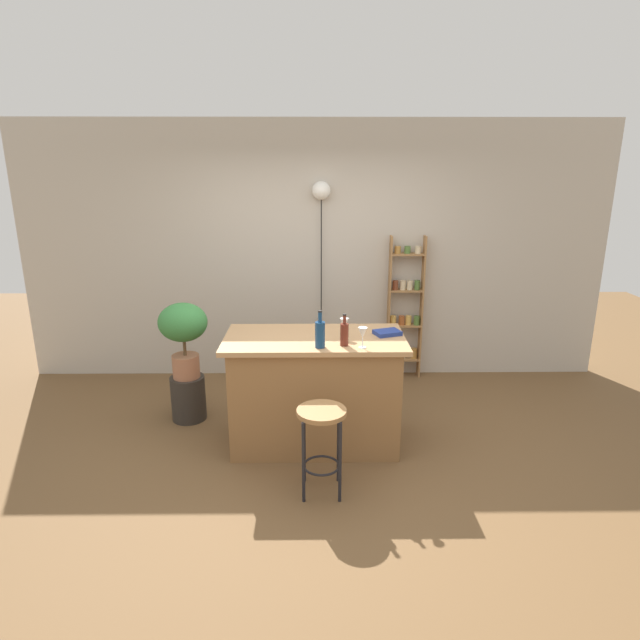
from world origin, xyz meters
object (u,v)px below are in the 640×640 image
(potted_plant, at_px, (183,330))
(wine_glass_left, at_px, (362,333))
(wine_glass_center, at_px, (344,324))
(plant_stool, at_px, (188,398))
(bottle_olive_oil, at_px, (320,334))
(bar_stool, at_px, (321,430))
(cookbook, at_px, (387,333))
(pendant_globe_light, at_px, (321,194))
(spice_shelf, at_px, (405,309))
(bottle_sauce_amber, at_px, (344,334))

(potted_plant, relative_size, wine_glass_left, 4.33)
(wine_glass_center, bearing_deg, plant_stool, 161.86)
(potted_plant, height_order, bottle_olive_oil, bottle_olive_oil)
(bar_stool, relative_size, potted_plant, 0.93)
(wine_glass_center, bearing_deg, wine_glass_left, -63.38)
(bar_stool, distance_m, cookbook, 1.08)
(bottle_olive_oil, bearing_deg, potted_plant, 149.90)
(pendant_globe_light, bearing_deg, plant_stool, -139.42)
(potted_plant, height_order, wine_glass_center, potted_plant)
(spice_shelf, distance_m, bottle_olive_oil, 2.04)
(bottle_sauce_amber, bearing_deg, potted_plant, 154.83)
(bottle_sauce_amber, distance_m, wine_glass_center, 0.20)
(pendant_globe_light, bearing_deg, bottle_sauce_amber, -84.88)
(spice_shelf, relative_size, pendant_globe_light, 0.74)
(pendant_globe_light, bearing_deg, bottle_olive_oil, -91.05)
(potted_plant, bearing_deg, bar_stool, -43.74)
(bottle_sauce_amber, bearing_deg, plant_stool, 154.83)
(cookbook, bearing_deg, pendant_globe_light, 90.10)
(bar_stool, distance_m, plant_stool, 1.74)
(bar_stool, bearing_deg, cookbook, 54.68)
(cookbook, height_order, pendant_globe_light, pendant_globe_light)
(plant_stool, bearing_deg, bar_stool, -43.74)
(bottle_sauce_amber, bearing_deg, spice_shelf, 65.89)
(bar_stool, distance_m, potted_plant, 1.76)
(wine_glass_left, xyz_separation_m, pendant_globe_light, (-0.30, 1.81, 0.96))
(potted_plant, height_order, wine_glass_left, potted_plant)
(spice_shelf, bearing_deg, bar_stool, -113.11)
(potted_plant, distance_m, pendant_globe_light, 2.03)
(spice_shelf, bearing_deg, bottle_sauce_amber, -114.11)
(wine_glass_center, bearing_deg, bottle_olive_oil, -129.18)
(cookbook, bearing_deg, plant_stool, 147.90)
(bottle_olive_oil, height_order, bottle_sauce_amber, bottle_olive_oil)
(cookbook, relative_size, pendant_globe_light, 0.10)
(potted_plant, relative_size, bottle_sauce_amber, 2.77)
(wine_glass_left, bearing_deg, wine_glass_center, 116.62)
(spice_shelf, height_order, cookbook, spice_shelf)
(spice_shelf, bearing_deg, pendant_globe_light, 178.48)
(plant_stool, bearing_deg, wine_glass_center, -18.14)
(wine_glass_left, relative_size, wine_glass_center, 1.00)
(spice_shelf, xyz_separation_m, plant_stool, (-2.20, -1.06, -0.58))
(bottle_sauce_amber, bearing_deg, wine_glass_left, -22.17)
(plant_stool, height_order, pendant_globe_light, pendant_globe_light)
(spice_shelf, relative_size, cookbook, 7.63)
(bar_stool, relative_size, bottle_sauce_amber, 2.57)
(potted_plant, bearing_deg, wine_glass_center, -18.14)
(bar_stool, bearing_deg, potted_plant, 136.26)
(plant_stool, bearing_deg, cookbook, -12.45)
(bar_stool, relative_size, spice_shelf, 0.41)
(spice_shelf, relative_size, bottle_sauce_amber, 6.25)
(spice_shelf, xyz_separation_m, pendant_globe_light, (-0.93, 0.02, 1.24))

